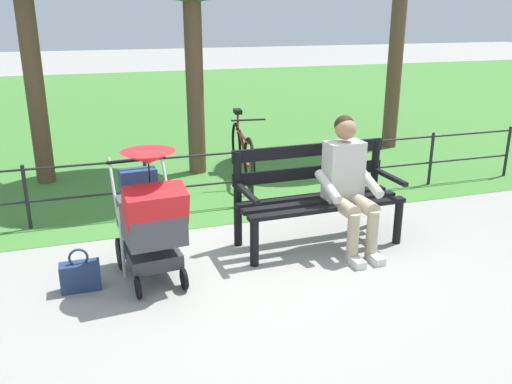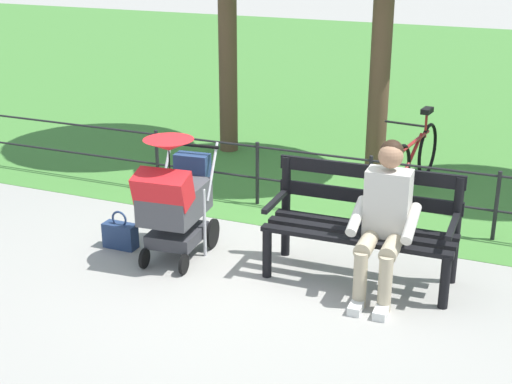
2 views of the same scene
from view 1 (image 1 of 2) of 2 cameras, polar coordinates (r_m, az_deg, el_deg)
name	(u,v)px [view 1 (image 1 of 2)]	position (r m, az deg, el deg)	size (l,w,h in m)	color
ground_plane	(234,257)	(5.09, -2.38, -6.92)	(60.00, 60.00, 0.00)	#9E9B93
grass_lawn	(133,107)	(13.46, -12.86, 8.77)	(40.00, 16.00, 0.01)	#478438
park_bench	(316,191)	(5.28, 6.38, 0.08)	(1.61, 0.64, 0.96)	black
person_on_bench	(349,181)	(5.14, 9.77, 1.18)	(0.54, 0.74, 1.28)	tan
stroller	(150,214)	(4.55, -11.14, -2.35)	(0.57, 0.92, 1.15)	black
handbag	(80,276)	(4.71, -18.09, -8.40)	(0.32, 0.14, 0.37)	navy
park_fence	(242,171)	(6.29, -1.46, 2.26)	(8.67, 0.04, 0.70)	black
bicycle	(242,151)	(7.45, -1.46, 4.39)	(0.44, 1.65, 0.89)	black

